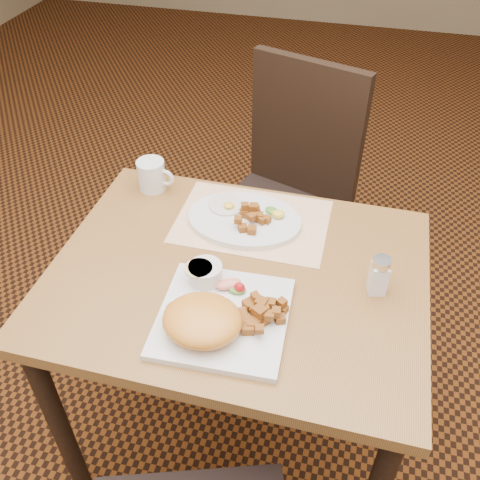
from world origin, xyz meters
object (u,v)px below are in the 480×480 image
plate_oval (244,220)px  salt_shaker (379,275)px  chair_far (287,188)px  coffee_mug (152,175)px  table (237,302)px  plate_square (223,317)px

plate_oval → salt_shaker: size_ratio=3.05×
chair_far → salt_shaker: size_ratio=9.70×
plate_oval → coffee_mug: coffee_mug is taller
plate_oval → chair_far: bearing=85.5°
table → plate_oval: 0.22m
coffee_mug → table: bearing=-40.4°
chair_far → plate_oval: (-0.04, -0.48, 0.22)m
plate_square → salt_shaker: 0.36m
chair_far → plate_oval: chair_far is taller
plate_square → plate_oval: bearing=96.4°
chair_far → salt_shaker: bearing=134.3°
plate_square → plate_oval: 0.34m
plate_square → plate_oval: size_ratio=0.92×
coffee_mug → plate_oval: bearing=-16.8°
chair_far → plate_oval: size_ratio=3.19×
salt_shaker → coffee_mug: bearing=158.6°
plate_oval → salt_shaker: (0.36, -0.17, 0.04)m
table → coffee_mug: coffee_mug is taller
plate_oval → coffee_mug: 0.31m
chair_far → salt_shaker: 0.77m
table → plate_oval: plate_oval is taller
salt_shaker → coffee_mug: 0.70m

